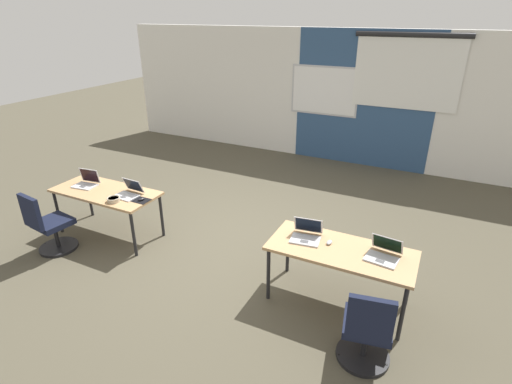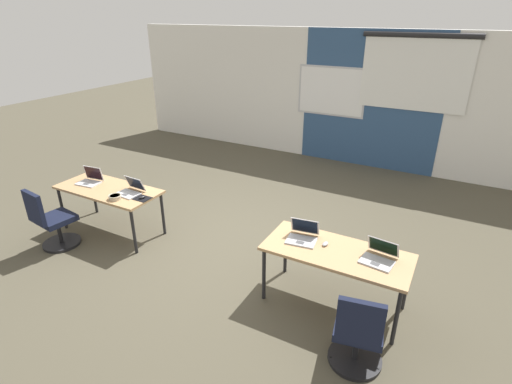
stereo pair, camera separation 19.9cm
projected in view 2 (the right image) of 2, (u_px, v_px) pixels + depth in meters
The scene contains 14 objects.
ground_plane at pixel (231, 241), 5.84m from camera, with size 24.00×24.00×0.00m.
back_wall_assembly at pixel (332, 96), 8.58m from camera, with size 10.00×0.27×2.80m.
desk_near_left at pixel (109, 192), 5.84m from camera, with size 1.60×0.70×0.72m.
desk_near_right at pixel (336, 256), 4.33m from camera, with size 1.60×0.70×0.72m.
laptop_near_left_end at pixel (90, 180), 5.99m from camera, with size 0.36×0.31×0.24m.
chair_near_left_end at pixel (52, 223), 5.56m from camera, with size 0.52×0.56×0.92m.
laptop_near_left_inner at pixel (130, 190), 5.64m from camera, with size 0.35×0.33×0.22m.
mousepad_near_left_inner at pixel (142, 198), 5.50m from camera, with size 0.22×0.19×0.00m.
mouse_near_left_inner at pixel (142, 197), 5.49m from camera, with size 0.08×0.11×0.03m.
laptop_near_right_end at pixel (379, 257), 4.12m from camera, with size 0.37×0.36×0.22m.
chair_near_right_end at pixel (358, 336), 3.63m from camera, with size 0.52×0.57×0.92m.
laptop_near_right_inner at pixel (303, 236), 4.50m from camera, with size 0.37×0.35×0.23m.
mouse_near_right_inner at pixel (325, 244), 4.40m from camera, with size 0.07×0.11×0.03m.
snack_bowl at pixel (115, 197), 5.47m from camera, with size 0.18×0.18×0.06m.
Camera 2 is at (2.71, -4.22, 3.11)m, focal length 27.64 mm.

